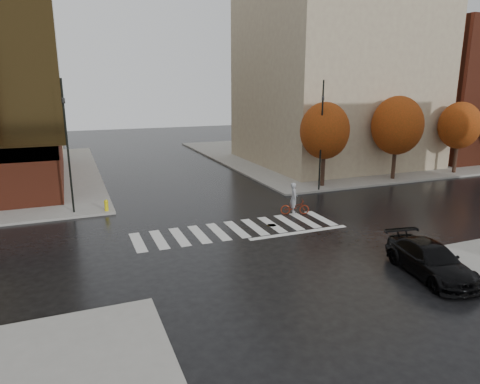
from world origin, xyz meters
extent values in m
plane|color=black|center=(0.00, 0.00, 0.00)|extent=(120.00, 120.00, 0.00)
cube|color=gray|center=(21.00, 21.00, 0.07)|extent=(30.00, 30.00, 0.15)
cube|color=silver|center=(0.00, 0.50, 0.01)|extent=(12.00, 3.00, 0.01)
cube|color=gray|center=(17.00, 17.00, 9.15)|extent=(16.00, 16.00, 18.00)
cube|color=maroon|center=(33.00, 16.00, 7.15)|extent=(14.00, 14.00, 14.00)
cylinder|color=black|center=(10.00, 7.40, 1.55)|extent=(0.32, 0.32, 2.80)
ellipsoid|color=#A1360F|center=(10.00, 7.40, 4.47)|extent=(3.80, 3.80, 4.37)
cylinder|color=black|center=(17.00, 7.40, 1.55)|extent=(0.32, 0.32, 2.80)
ellipsoid|color=#A1360F|center=(17.00, 7.40, 4.63)|extent=(4.20, 4.20, 4.83)
cylinder|color=black|center=(24.00, 7.40, 1.55)|extent=(0.32, 0.32, 2.80)
ellipsoid|color=#A1360F|center=(24.00, 7.40, 4.39)|extent=(3.60, 3.60, 4.14)
imported|color=black|center=(5.45, -8.11, 0.69)|extent=(2.72, 5.04, 1.39)
imported|color=maroon|center=(4.44, 1.81, 0.47)|extent=(1.91, 1.19, 0.95)
imported|color=gray|center=(4.34, 1.81, 1.09)|extent=(0.66, 0.81, 1.92)
cylinder|color=black|center=(-8.43, 6.98, 4.22)|extent=(0.12, 0.12, 8.14)
imported|color=black|center=(-8.43, 6.98, 7.17)|extent=(0.25, 0.22, 1.02)
cylinder|color=black|center=(9.00, 6.30, 4.20)|extent=(0.12, 0.12, 8.09)
imported|color=black|center=(9.00, 6.30, 7.13)|extent=(0.21, 0.24, 1.01)
cylinder|color=yellow|center=(-6.50, 6.50, 0.45)|extent=(0.24, 0.24, 0.60)
sphere|color=yellow|center=(-6.50, 6.50, 0.75)|extent=(0.26, 0.26, 0.26)
cylinder|color=#3C3115|center=(2.12, 0.38, 0.01)|extent=(0.64, 0.64, 0.01)
camera|label=1|loc=(-8.36, -20.74, 7.93)|focal=32.00mm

